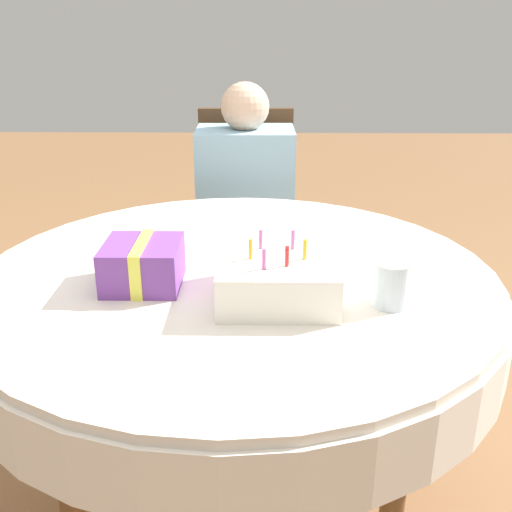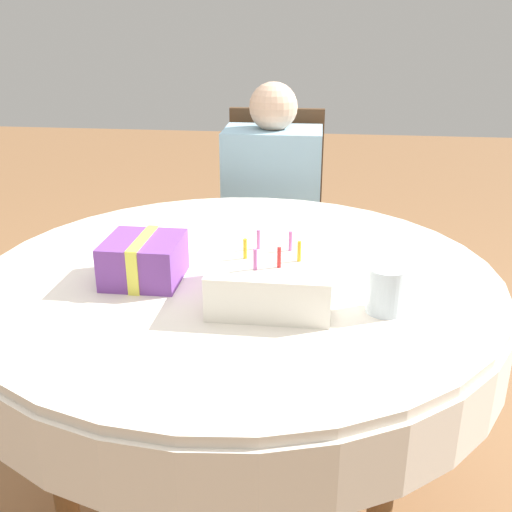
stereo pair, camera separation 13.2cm
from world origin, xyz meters
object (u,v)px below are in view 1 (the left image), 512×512
object	(u,v)px
drinking_glass	(391,284)
birthday_cake	(277,278)
person	(246,206)
gift_box	(143,264)
chair	(246,233)

from	to	relation	value
drinking_glass	birthday_cake	bearing A→B (deg)	172.21
person	birthday_cake	size ratio (longest dim) A/B	4.58
person	birthday_cake	xyz separation A→B (m)	(0.10, -1.00, 0.15)
birthday_cake	gift_box	xyz separation A→B (m)	(-0.29, 0.06, 0.00)
person	birthday_cake	distance (m)	1.02
drinking_glass	gift_box	distance (m)	0.53
chair	birthday_cake	distance (m)	1.15
birthday_cake	drinking_glass	bearing A→B (deg)	-7.79
chair	drinking_glass	size ratio (longest dim) A/B	10.52
birthday_cake	chair	bearing A→B (deg)	95.18
birthday_cake	gift_box	world-z (taller)	birthday_cake
person	gift_box	world-z (taller)	person
chair	drinking_glass	world-z (taller)	chair
birthday_cake	gift_box	size ratio (longest dim) A/B	1.43
chair	gift_box	bearing A→B (deg)	-101.35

